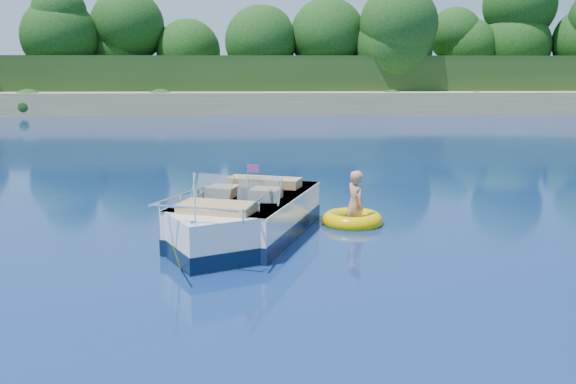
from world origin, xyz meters
name	(u,v)px	position (x,y,z in m)	size (l,w,h in m)	color
ground	(239,289)	(0.00, 0.00, 0.00)	(160.00, 160.00, 0.00)	#091845
shoreline	(256,88)	(0.00, 63.77, 0.98)	(170.00, 59.00, 6.00)	#8C7551
treeline	(255,35)	(0.04, 41.01, 5.55)	(150.00, 7.12, 8.19)	#302110
motorboat	(242,221)	(-0.01, 2.70, 0.34)	(2.93, 5.07, 1.76)	white
tow_tube	(352,220)	(2.17, 3.82, 0.08)	(1.52, 1.52, 0.32)	#E5B900
boy	(354,225)	(2.19, 3.76, 0.00)	(0.53, 0.35, 1.47)	tan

